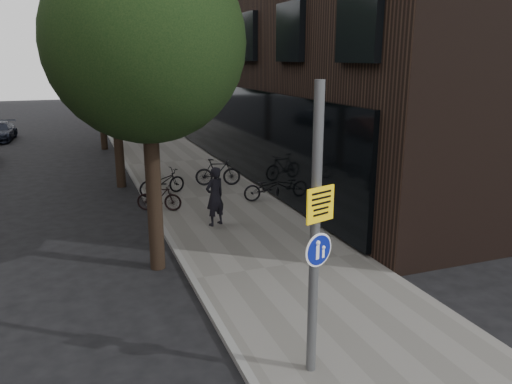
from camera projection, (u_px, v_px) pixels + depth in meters
name	position (u px, v px, depth m)	size (l,w,h in m)	color
ground	(345.00, 342.00, 9.02)	(120.00, 120.00, 0.00)	black
sidewalk	(211.00, 197.00, 18.13)	(4.50, 60.00, 0.12)	#64615C
curb_edge	(148.00, 203.00, 17.37)	(0.15, 60.00, 0.13)	slate
street_tree_near	(148.00, 51.00, 11.03)	(4.40, 4.40, 7.50)	black
street_tree_mid	(114.00, 54.00, 18.72)	(5.00, 5.00, 7.80)	black
street_tree_far	(99.00, 55.00, 26.86)	(5.00, 5.00, 7.80)	black
signpost	(315.00, 234.00, 7.44)	(0.51, 0.19, 4.56)	#595B5E
pedestrian	(215.00, 196.00, 14.75)	(0.65, 0.42, 1.77)	black
parked_bike_facade_near	(268.00, 187.00, 17.46)	(0.61, 1.75, 0.92)	black
parked_bike_facade_far	(218.00, 172.00, 19.50)	(0.50, 1.76, 1.06)	black
parked_bike_curb_near	(162.00, 182.00, 18.18)	(0.63, 1.80, 0.94)	black
parked_bike_curb_far	(159.00, 197.00, 16.26)	(0.42, 1.48, 0.89)	black
parked_car_far	(0.00, 132.00, 30.80)	(1.58, 3.89, 1.13)	black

